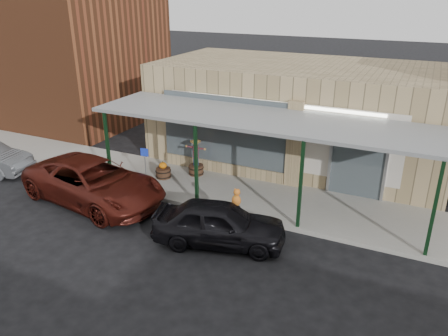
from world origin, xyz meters
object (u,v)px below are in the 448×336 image
at_px(barrel_scarecrow, 196,162).
at_px(barrel_pumpkin, 163,172).
at_px(car_maroon, 94,182).
at_px(parked_sedan, 219,223).
at_px(handicap_sign, 145,162).

bearing_deg(barrel_scarecrow, barrel_pumpkin, -158.87).
distance_m(barrel_pumpkin, car_maroon, 2.87).
relative_size(barrel_scarecrow, parked_sedan, 0.36).
bearing_deg(handicap_sign, barrel_pumpkin, 67.50).
distance_m(parked_sedan, car_maroon, 5.24).
distance_m(barrel_scarecrow, parked_sedan, 4.97).
distance_m(barrel_scarecrow, handicap_sign, 2.14).
height_order(parked_sedan, car_maroon, car_maroon).
height_order(barrel_pumpkin, handicap_sign, handicap_sign).
height_order(barrel_pumpkin, parked_sedan, parked_sedan).
bearing_deg(handicap_sign, barrel_scarecrow, 44.89).
relative_size(barrel_scarecrow, barrel_pumpkin, 2.22).
relative_size(handicap_sign, car_maroon, 0.27).
xyz_separation_m(barrel_scarecrow, handicap_sign, (-1.21, -1.71, 0.43)).
bearing_deg(barrel_scarecrow, parked_sedan, -71.81).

